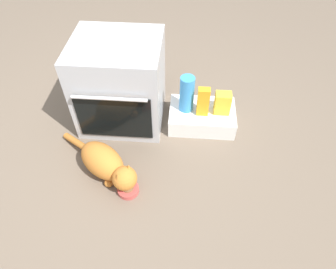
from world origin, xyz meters
The scene contains 8 objects.
ground centered at (0.00, 0.00, 0.00)m, with size 8.00×8.00×0.00m, color #6B5B4C.
oven centered at (-0.01, 0.40, 0.34)m, with size 0.64×0.62×0.69m.
pantry_cabinet centered at (0.63, 0.37, 0.07)m, with size 0.52×0.35×0.15m, color white.
food_bowl centered at (0.14, -0.32, 0.03)m, with size 0.15×0.15×0.08m.
cat centered at (-0.02, -0.19, 0.13)m, with size 0.65×0.53×0.24m.
juice_carton centered at (0.63, 0.33, 0.27)m, with size 0.09×0.06×0.24m, color orange.
snack_bag centered at (0.78, 0.36, 0.24)m, with size 0.12×0.09×0.18m, color yellow.
water_bottle centered at (0.50, 0.37, 0.30)m, with size 0.11×0.11×0.30m, color #388CD1.
Camera 1 is at (0.49, -1.35, 1.75)m, focal length 31.47 mm.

